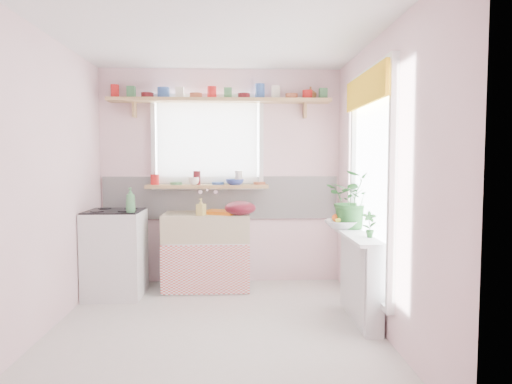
{
  "coord_description": "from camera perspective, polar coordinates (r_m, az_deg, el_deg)",
  "views": [
    {
      "loc": [
        0.2,
        -3.78,
        1.44
      ],
      "look_at": [
        0.37,
        0.55,
        1.14
      ],
      "focal_mm": 32.0,
      "sensor_mm": 36.0,
      "label": 1
    }
  ],
  "objects": [
    {
      "name": "room",
      "position": [
        4.66,
        3.39,
        3.12
      ],
      "size": [
        3.2,
        3.2,
        3.2
      ],
      "color": "silver",
      "rests_on": "ground"
    },
    {
      "name": "sink_unit",
      "position": [
        5.18,
        -6.17,
        -7.25
      ],
      "size": [
        0.95,
        0.65,
        1.11
      ],
      "color": "white",
      "rests_on": "ground"
    },
    {
      "name": "cooker",
      "position": [
        5.1,
        -17.16,
        -7.28
      ],
      "size": [
        0.58,
        0.58,
        0.93
      ],
      "color": "white",
      "rests_on": "ground"
    },
    {
      "name": "radiator_ledge",
      "position": [
        4.26,
        12.95,
        -10.29
      ],
      "size": [
        0.22,
        0.95,
        0.78
      ],
      "color": "white",
      "rests_on": "ground"
    },
    {
      "name": "windowsill",
      "position": [
        5.28,
        -6.09,
        0.71
      ],
      "size": [
        1.4,
        0.22,
        0.04
      ],
      "primitive_type": "cube",
      "color": "tan",
      "rests_on": "room"
    },
    {
      "name": "pine_shelf",
      "position": [
        5.3,
        -4.52,
        11.35
      ],
      "size": [
        2.52,
        0.24,
        0.04
      ],
      "primitive_type": "cube",
      "color": "tan",
      "rests_on": "room"
    },
    {
      "name": "shelf_crockery",
      "position": [
        5.31,
        -4.53,
        12.15
      ],
      "size": [
        2.47,
        0.11,
        0.12
      ],
      "color": "red",
      "rests_on": "pine_shelf"
    },
    {
      "name": "sill_crockery",
      "position": [
        5.28,
        -6.63,
        1.51
      ],
      "size": [
        1.35,
        0.11,
        0.12
      ],
      "color": "red",
      "rests_on": "windowsill"
    },
    {
      "name": "dish_tray",
      "position": [
        5.04,
        -4.43,
        -2.54
      ],
      "size": [
        0.44,
        0.39,
        0.04
      ],
      "primitive_type": "cube",
      "rotation": [
        0.0,
        0.0,
        -0.41
      ],
      "color": "orange",
      "rests_on": "sink_unit"
    },
    {
      "name": "colander",
      "position": [
        4.91,
        -1.99,
        -2.02
      ],
      "size": [
        0.43,
        0.43,
        0.15
      ],
      "primitive_type": "ellipsoid",
      "rotation": [
        0.0,
        0.0,
        0.35
      ],
      "color": "#5C0F1D",
      "rests_on": "sink_unit"
    },
    {
      "name": "jade_plant",
      "position": [
        4.54,
        12.14,
        -0.92
      ],
      "size": [
        0.63,
        0.59,
        0.57
      ],
      "primitive_type": "imported",
      "rotation": [
        0.0,
        0.0,
        -0.35
      ],
      "color": "#266128",
      "rests_on": "radiator_ledge"
    },
    {
      "name": "fruit_bowl",
      "position": [
        4.54,
        10.62,
        -4.0
      ],
      "size": [
        0.41,
        0.41,
        0.08
      ],
      "primitive_type": "imported",
      "rotation": [
        0.0,
        0.0,
        -0.28
      ],
      "color": "silver",
      "rests_on": "radiator_ledge"
    },
    {
      "name": "herb_pot",
      "position": [
        4.05,
        13.99,
        -3.95
      ],
      "size": [
        0.13,
        0.09,
        0.23
      ],
      "primitive_type": "imported",
      "rotation": [
        0.0,
        0.0,
        -0.11
      ],
      "color": "#276026",
      "rests_on": "radiator_ledge"
    },
    {
      "name": "soap_bottle_sink",
      "position": [
        4.92,
        -6.88,
        -1.86
      ],
      "size": [
        0.11,
        0.11,
        0.18
      ],
      "primitive_type": "imported",
      "rotation": [
        0.0,
        0.0,
        -0.43
      ],
      "color": "#D6C25F",
      "rests_on": "sink_unit"
    },
    {
      "name": "sill_cup",
      "position": [
        5.23,
        -7.77,
        1.37
      ],
      "size": [
        0.15,
        0.15,
        0.09
      ],
      "primitive_type": "imported",
      "rotation": [
        0.0,
        0.0,
        0.42
      ],
      "color": "white",
      "rests_on": "windowsill"
    },
    {
      "name": "sill_bowl",
      "position": [
        5.21,
        -2.67,
        1.25
      ],
      "size": [
        0.26,
        0.26,
        0.06
      ],
      "primitive_type": "imported",
      "rotation": [
        0.0,
        0.0,
        0.29
      ],
      "color": "#30459D",
      "rests_on": "windowsill"
    },
    {
      "name": "shelf_vase",
      "position": [
        5.43,
        6.83,
        12.16
      ],
      "size": [
        0.15,
        0.15,
        0.15
      ],
      "primitive_type": "imported",
      "rotation": [
        0.0,
        0.0,
        -0.05
      ],
      "color": "#995E2F",
      "rests_on": "pine_shelf"
    },
    {
      "name": "cooker_bottle",
      "position": [
        4.75,
        -15.42,
        -0.97
      ],
      "size": [
        0.11,
        0.11,
        0.25
      ],
      "primitive_type": "imported",
      "rotation": [
        0.0,
        0.0,
        -0.09
      ],
      "color": "#448951",
      "rests_on": "cooker"
    },
    {
      "name": "fruit",
      "position": [
        4.54,
        10.69,
        -3.21
      ],
      "size": [
        0.2,
        0.14,
        0.1
      ],
      "color": "#FF5F15",
      "rests_on": "fruit_bowl"
    }
  ]
}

